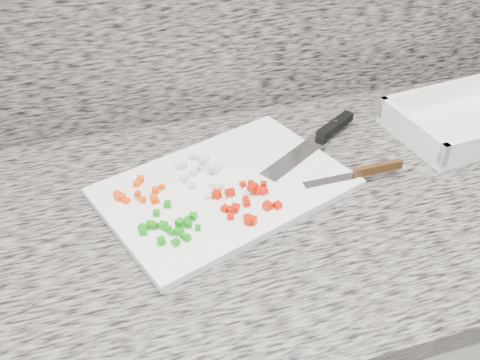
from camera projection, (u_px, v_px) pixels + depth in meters
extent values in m
cube|color=slate|center=(235.00, 216.00, 0.89)|extent=(3.96, 0.64, 0.04)
cube|color=white|center=(225.00, 188.00, 0.90)|extent=(0.47, 0.38, 0.01)
cube|color=#EC3D05|center=(154.00, 200.00, 0.86)|extent=(0.01, 0.01, 0.01)
cube|color=#EC3D05|center=(118.00, 194.00, 0.87)|extent=(0.01, 0.01, 0.01)
cube|color=#EC3D05|center=(138.00, 183.00, 0.90)|extent=(0.01, 0.01, 0.01)
cube|color=#EC3D05|center=(143.00, 200.00, 0.86)|extent=(0.01, 0.01, 0.01)
cube|color=#EC3D05|center=(156.00, 190.00, 0.88)|extent=(0.01, 0.01, 0.01)
cube|color=#EC3D05|center=(118.00, 197.00, 0.87)|extent=(0.01, 0.01, 0.01)
cube|color=#EC3D05|center=(138.00, 180.00, 0.91)|extent=(0.01, 0.01, 0.01)
cube|color=#EC3D05|center=(141.00, 179.00, 0.90)|extent=(0.01, 0.01, 0.01)
cube|color=#EC3D05|center=(156.00, 200.00, 0.86)|extent=(0.01, 0.01, 0.01)
cube|color=#EC3D05|center=(136.00, 184.00, 0.90)|extent=(0.01, 0.01, 0.01)
cube|color=#EC3D05|center=(153.00, 197.00, 0.87)|extent=(0.01, 0.01, 0.01)
cube|color=#EC3D05|center=(153.00, 196.00, 0.87)|extent=(0.01, 0.01, 0.01)
cube|color=#EC3D05|center=(138.00, 193.00, 0.88)|extent=(0.01, 0.01, 0.01)
cube|color=#EC3D05|center=(154.00, 200.00, 0.86)|extent=(0.01, 0.01, 0.01)
cube|color=#EC3D05|center=(137.00, 194.00, 0.86)|extent=(0.01, 0.01, 0.01)
cube|color=#EC3D05|center=(126.00, 200.00, 0.86)|extent=(0.01, 0.01, 0.01)
cube|color=#EC3D05|center=(122.00, 197.00, 0.87)|extent=(0.01, 0.01, 0.01)
cube|color=#EC3D05|center=(162.00, 187.00, 0.89)|extent=(0.01, 0.01, 0.01)
cube|color=beige|center=(178.00, 167.00, 0.93)|extent=(0.01, 0.01, 0.01)
cube|color=beige|center=(206.00, 158.00, 0.95)|extent=(0.01, 0.01, 0.01)
cube|color=beige|center=(192.00, 186.00, 0.89)|extent=(0.01, 0.01, 0.01)
cube|color=beige|center=(219.00, 165.00, 0.93)|extent=(0.02, 0.02, 0.01)
cube|color=beige|center=(217.00, 170.00, 0.93)|extent=(0.01, 0.01, 0.01)
cube|color=beige|center=(212.00, 168.00, 0.91)|extent=(0.01, 0.01, 0.01)
cube|color=beige|center=(184.00, 178.00, 0.91)|extent=(0.02, 0.02, 0.01)
cube|color=beige|center=(199.00, 157.00, 0.96)|extent=(0.02, 0.02, 0.01)
cube|color=beige|center=(218.00, 167.00, 0.93)|extent=(0.01, 0.01, 0.01)
cube|color=beige|center=(183.00, 165.00, 0.93)|extent=(0.02, 0.02, 0.01)
cube|color=beige|center=(186.00, 178.00, 0.91)|extent=(0.01, 0.01, 0.01)
cube|color=beige|center=(184.00, 179.00, 0.91)|extent=(0.01, 0.01, 0.01)
cube|color=beige|center=(201.00, 167.00, 0.93)|extent=(0.01, 0.01, 0.01)
cube|color=beige|center=(216.00, 171.00, 0.92)|extent=(0.01, 0.01, 0.01)
cube|color=beige|center=(202.00, 161.00, 0.93)|extent=(0.01, 0.01, 0.01)
cube|color=beige|center=(202.00, 163.00, 0.94)|extent=(0.01, 0.01, 0.01)
cube|color=beige|center=(195.00, 170.00, 0.92)|extent=(0.01, 0.01, 0.01)
cube|color=beige|center=(183.00, 164.00, 0.94)|extent=(0.02, 0.02, 0.01)
cube|color=beige|center=(194.00, 173.00, 0.92)|extent=(0.01, 0.01, 0.01)
cube|color=beige|center=(192.00, 157.00, 0.96)|extent=(0.01, 0.01, 0.01)
cube|color=#107E0B|center=(193.00, 216.00, 0.83)|extent=(0.02, 0.02, 0.01)
cube|color=#107E0B|center=(163.00, 225.00, 0.81)|extent=(0.02, 0.02, 0.01)
cube|color=#107E0B|center=(154.00, 226.00, 0.81)|extent=(0.01, 0.01, 0.01)
cube|color=#107E0B|center=(176.00, 242.00, 0.78)|extent=(0.01, 0.01, 0.01)
cube|color=#107E0B|center=(183.00, 235.00, 0.80)|extent=(0.01, 0.01, 0.01)
cube|color=#107E0B|center=(198.00, 227.00, 0.81)|extent=(0.01, 0.01, 0.01)
cube|color=#107E0B|center=(150.00, 225.00, 0.81)|extent=(0.01, 0.01, 0.01)
cube|color=#107E0B|center=(168.00, 204.00, 0.85)|extent=(0.01, 0.01, 0.01)
cube|color=#107E0B|center=(156.00, 213.00, 0.84)|extent=(0.01, 0.01, 0.01)
cube|color=#107E0B|center=(142.00, 228.00, 0.81)|extent=(0.01, 0.01, 0.01)
cube|color=#107E0B|center=(161.00, 241.00, 0.79)|extent=(0.01, 0.01, 0.01)
cube|color=#107E0B|center=(172.00, 232.00, 0.80)|extent=(0.01, 0.01, 0.01)
cube|color=#107E0B|center=(143.00, 231.00, 0.80)|extent=(0.01, 0.01, 0.01)
cube|color=#107E0B|center=(187.00, 220.00, 0.82)|extent=(0.01, 0.01, 0.01)
cube|color=#107E0B|center=(181.00, 223.00, 0.81)|extent=(0.02, 0.02, 0.01)
cube|color=#107E0B|center=(179.00, 231.00, 0.80)|extent=(0.02, 0.02, 0.01)
cube|color=#107E0B|center=(168.00, 229.00, 0.81)|extent=(0.01, 0.01, 0.01)
cube|color=#107E0B|center=(187.00, 238.00, 0.79)|extent=(0.01, 0.01, 0.01)
cube|color=#107E0B|center=(189.00, 224.00, 0.82)|extent=(0.01, 0.01, 0.01)
cube|color=#107E0B|center=(179.00, 223.00, 0.81)|extent=(0.01, 0.01, 0.01)
cube|color=#BA1402|center=(258.00, 191.00, 0.88)|extent=(0.01, 0.01, 0.01)
cube|color=#BA1402|center=(245.00, 199.00, 0.86)|extent=(0.01, 0.01, 0.01)
cube|color=#BA1402|center=(235.00, 208.00, 0.84)|extent=(0.02, 0.02, 0.01)
cube|color=#BA1402|center=(253.00, 220.00, 0.82)|extent=(0.02, 0.02, 0.01)
cube|color=#BA1402|center=(278.00, 205.00, 0.85)|extent=(0.01, 0.01, 0.01)
cube|color=#BA1402|center=(231.00, 216.00, 0.83)|extent=(0.01, 0.01, 0.01)
cube|color=#BA1402|center=(243.00, 184.00, 0.89)|extent=(0.01, 0.01, 0.01)
cube|color=#BA1402|center=(265.00, 191.00, 0.88)|extent=(0.01, 0.01, 0.01)
cube|color=#BA1402|center=(251.00, 183.00, 0.90)|extent=(0.01, 0.01, 0.01)
cube|color=#BA1402|center=(252.00, 188.00, 0.87)|extent=(0.02, 0.02, 0.01)
cube|color=#BA1402|center=(219.00, 194.00, 0.87)|extent=(0.01, 0.01, 0.01)
cube|color=#BA1402|center=(249.00, 221.00, 0.82)|extent=(0.02, 0.02, 0.01)
cube|color=#BA1402|center=(246.00, 203.00, 0.85)|extent=(0.01, 0.01, 0.01)
cube|color=#BA1402|center=(262.00, 191.00, 0.88)|extent=(0.01, 0.01, 0.01)
cube|color=#BA1402|center=(231.00, 210.00, 0.84)|extent=(0.01, 0.01, 0.01)
cube|color=#BA1402|center=(268.00, 206.00, 0.85)|extent=(0.02, 0.02, 0.01)
cube|color=#BA1402|center=(247.00, 218.00, 0.83)|extent=(0.01, 0.01, 0.01)
cube|color=#BA1402|center=(231.00, 192.00, 0.88)|extent=(0.01, 0.01, 0.01)
cube|color=#BA1402|center=(254.00, 187.00, 0.89)|extent=(0.02, 0.02, 0.01)
cube|color=#BA1402|center=(248.00, 217.00, 0.83)|extent=(0.01, 0.01, 0.01)
cube|color=#BA1402|center=(225.00, 208.00, 0.84)|extent=(0.02, 0.02, 0.01)
cube|color=#BA1402|center=(217.00, 194.00, 0.87)|extent=(0.02, 0.02, 0.01)
cube|color=#BA1402|center=(264.00, 184.00, 0.89)|extent=(0.01, 0.01, 0.01)
cube|color=#BA1402|center=(267.00, 204.00, 0.85)|extent=(0.01, 0.01, 0.01)
cube|color=#BA1402|center=(228.00, 193.00, 0.87)|extent=(0.01, 0.01, 0.01)
cube|color=beige|center=(206.00, 197.00, 0.87)|extent=(0.01, 0.01, 0.01)
cube|color=beige|center=(213.00, 192.00, 0.88)|extent=(0.01, 0.01, 0.01)
cube|color=beige|center=(220.00, 194.00, 0.87)|extent=(0.01, 0.01, 0.01)
cube|color=beige|center=(229.00, 195.00, 0.87)|extent=(0.01, 0.01, 0.00)
cube|color=beige|center=(211.00, 185.00, 0.89)|extent=(0.01, 0.01, 0.01)
cube|color=beige|center=(222.00, 195.00, 0.87)|extent=(0.01, 0.01, 0.01)
cube|color=beige|center=(209.00, 196.00, 0.87)|extent=(0.01, 0.01, 0.00)
cube|color=beige|center=(221.00, 187.00, 0.89)|extent=(0.01, 0.01, 0.01)
cube|color=beige|center=(224.00, 197.00, 0.87)|extent=(0.01, 0.01, 0.01)
cube|color=beige|center=(213.00, 185.00, 0.89)|extent=(0.01, 0.01, 0.01)
cube|color=beige|center=(221.00, 193.00, 0.88)|extent=(0.01, 0.01, 0.01)
cube|color=beige|center=(209.00, 194.00, 0.87)|extent=(0.01, 0.01, 0.01)
cube|color=silver|center=(295.00, 158.00, 0.96)|extent=(0.16, 0.12, 0.00)
cube|color=black|center=(335.00, 125.00, 1.04)|extent=(0.10, 0.07, 0.02)
cylinder|color=silver|center=(336.00, 121.00, 1.03)|extent=(0.01, 0.01, 0.00)
cube|color=silver|center=(329.00, 181.00, 0.91)|extent=(0.09, 0.02, 0.00)
cube|color=#492812|center=(378.00, 168.00, 0.92)|extent=(0.09, 0.01, 0.02)
cylinder|color=silver|center=(379.00, 164.00, 0.92)|extent=(0.01, 0.01, 0.00)
cube|color=white|center=(461.00, 128.00, 1.06)|extent=(0.29, 0.22, 0.01)
cube|color=white|center=(434.00, 95.00, 1.10)|extent=(0.27, 0.04, 0.04)
cube|color=white|center=(412.00, 130.00, 1.00)|extent=(0.03, 0.19, 0.04)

